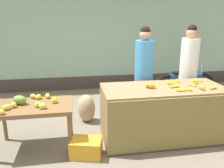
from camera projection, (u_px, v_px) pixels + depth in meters
ground_plane at (132, 139)px, 3.84m from camera, size 24.00×24.00×0.00m
market_wall_back at (106, 28)px, 6.27m from camera, size 8.37×0.23×3.44m
fruit_stall_counter at (163, 113)px, 3.79m from camera, size 1.99×0.89×0.89m
side_table_wooden at (33, 110)px, 3.42m from camera, size 1.16×0.73×0.71m
banana_bunch_pile at (185, 85)px, 3.70m from camera, size 0.72×0.62×0.07m
orange_pile at (150, 86)px, 3.61m from camera, size 0.15×0.13×0.08m
mango_papaya_pile at (27, 101)px, 3.40m from camera, size 0.78×0.71×0.14m
vendor_woman_blue_shirt at (144, 75)px, 4.29m from camera, size 0.34×0.34×1.82m
vendor_woman_white_shirt at (188, 73)px, 4.46m from camera, size 0.34×0.34×1.84m
parked_motorcycle at (185, 83)px, 5.62m from camera, size 1.60×0.18×0.88m
produce_crate at (86, 148)px, 3.34m from camera, size 0.51×0.42×0.26m
produce_sack at (86, 108)px, 4.43m from camera, size 0.47×0.46×0.55m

